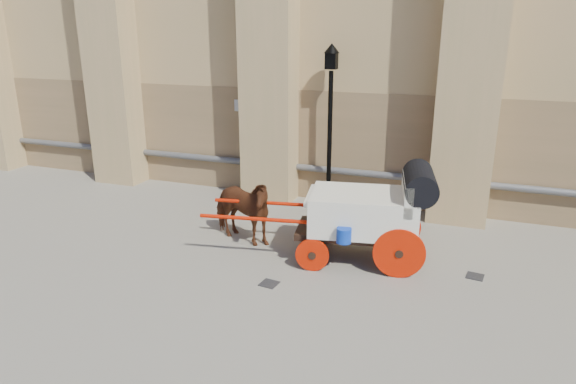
% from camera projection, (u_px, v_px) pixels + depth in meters
% --- Properties ---
extents(ground, '(90.00, 90.00, 0.00)m').
position_uv_depth(ground, '(250.00, 253.00, 10.94)').
color(ground, slate).
rests_on(ground, ground).
extents(horse, '(1.98, 1.33, 1.54)m').
position_uv_depth(horse, '(241.00, 209.00, 11.31)').
color(horse, brown).
rests_on(horse, ground).
extents(carriage, '(4.79, 2.05, 2.03)m').
position_uv_depth(carriage, '(371.00, 210.00, 10.31)').
color(carriage, black).
rests_on(carriage, ground).
extents(street_lamp, '(0.40, 0.40, 4.22)m').
position_uv_depth(street_lamp, '(330.00, 122.00, 13.20)').
color(street_lamp, black).
rests_on(street_lamp, ground).
extents(drain_grate_near, '(0.36, 0.36, 0.01)m').
position_uv_depth(drain_grate_near, '(269.00, 284.00, 9.64)').
color(drain_grate_near, black).
rests_on(drain_grate_near, ground).
extents(drain_grate_far, '(0.36, 0.36, 0.01)m').
position_uv_depth(drain_grate_far, '(475.00, 276.00, 9.93)').
color(drain_grate_far, black).
rests_on(drain_grate_far, ground).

